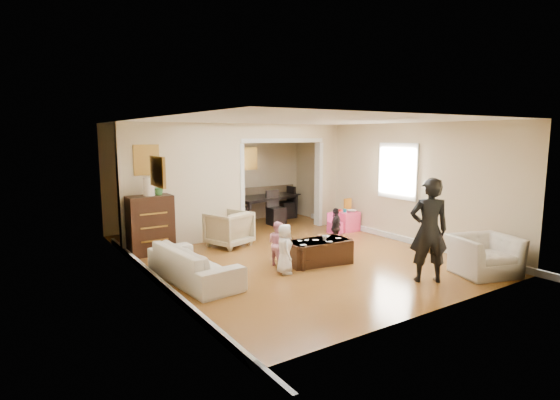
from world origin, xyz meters
TOP-DOWN VIEW (x-y plane):
  - floor at (0.00, 0.00)m, footprint 7.00×7.00m
  - partition_left at (-1.38, 1.80)m, footprint 2.75×0.18m
  - partition_right at (2.48, 1.80)m, footprint 0.55×0.18m
  - partition_header at (1.10, 1.80)m, footprint 2.22×0.18m
  - window_pane at (2.73, -0.40)m, footprint 0.03×0.95m
  - framed_art_partition at (-2.20, 1.70)m, footprint 0.45×0.03m
  - framed_art_sofa_wall at (-2.71, -0.60)m, footprint 0.03×0.55m
  - framed_art_alcove at (1.10, 3.44)m, footprint 0.45×0.03m
  - sofa at (-2.17, -0.56)m, footprint 0.94×2.02m
  - armchair_back at (-0.69, 1.14)m, footprint 1.02×1.03m
  - armchair_front at (2.07, -2.93)m, footprint 1.22×1.14m
  - dresser at (-2.26, 1.42)m, footprint 0.85×0.48m
  - table_lamp at (-2.26, 1.42)m, footprint 0.22×0.22m
  - potted_plant at (-2.06, 1.42)m, footprint 0.29×0.25m
  - coffee_table at (0.12, -0.91)m, footprint 1.24×0.77m
  - coffee_cup at (0.22, -0.96)m, footprint 0.11×0.11m
  - play_table at (2.42, 0.91)m, footprint 0.50×0.50m
  - cereal_box at (2.54, 1.01)m, footprint 0.20×0.07m
  - cyan_cup at (2.32, 0.86)m, footprint 0.08×0.08m
  - toy_block at (2.30, 1.03)m, footprint 0.10×0.08m
  - play_bowl at (2.47, 0.79)m, footprint 0.23×0.23m
  - dining_table at (1.35, 3.10)m, footprint 2.17×1.53m
  - adult_person at (0.96, -2.66)m, footprint 0.74×0.68m
  - child_kneel_a at (-0.73, -1.06)m, footprint 0.40×0.49m
  - child_kneel_b at (-0.58, -0.61)m, footprint 0.37×0.44m
  - child_toddler at (1.17, -0.16)m, footprint 0.53×0.42m
  - craft_papers at (0.15, -0.90)m, footprint 0.95×0.48m

SIDE VIEW (x-z plane):
  - floor at x=0.00m, z-range 0.00..0.00m
  - coffee_table at x=0.12m, z-range 0.00..0.43m
  - play_table at x=2.42m, z-range 0.00..0.48m
  - sofa at x=-2.17m, z-range 0.00..0.57m
  - armchair_front at x=2.07m, z-range 0.00..0.65m
  - dining_table at x=1.35m, z-range 0.00..0.69m
  - armchair_back at x=-0.69m, z-range 0.00..0.74m
  - child_kneel_b at x=-0.58m, z-range 0.00..0.81m
  - child_toddler at x=1.17m, z-range 0.00..0.83m
  - child_kneel_a at x=-0.73m, z-range 0.00..0.85m
  - craft_papers at x=0.15m, z-range 0.43..0.44m
  - coffee_cup at x=0.22m, z-range 0.43..0.52m
  - toy_block at x=2.30m, z-range 0.48..0.53m
  - play_bowl at x=2.47m, z-range 0.48..0.53m
  - cyan_cup at x=2.32m, z-range 0.48..0.56m
  - dresser at x=-2.26m, z-range 0.00..1.17m
  - cereal_box at x=2.54m, z-range 0.48..0.78m
  - adult_person at x=0.96m, z-range 0.00..1.69m
  - partition_left at x=-1.38m, z-range 0.00..2.60m
  - partition_right at x=2.48m, z-range 0.00..2.60m
  - potted_plant at x=-2.06m, z-range 1.17..1.49m
  - table_lamp at x=-2.26m, z-range 1.17..1.53m
  - window_pane at x=2.73m, z-range 1.00..2.10m
  - framed_art_alcove at x=1.10m, z-range 1.42..1.98m
  - framed_art_sofa_wall at x=-2.71m, z-range 1.60..2.00m
  - framed_art_partition at x=-2.20m, z-range 1.58..2.12m
  - partition_header at x=1.10m, z-range 2.25..2.60m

